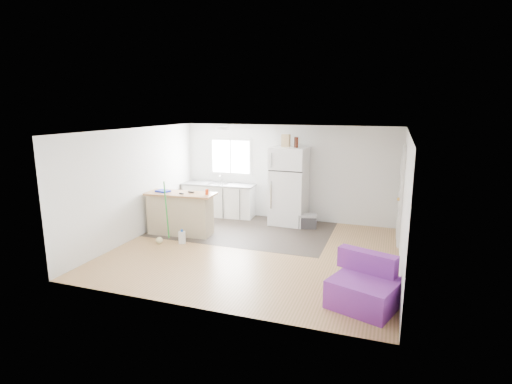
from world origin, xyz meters
TOP-DOWN VIEW (x-y plane):
  - room at (0.00, 0.00)m, footprint 5.51×5.01m
  - vinyl_zone at (-0.73, 1.25)m, footprint 4.05×2.50m
  - window at (-1.55, 2.49)m, footprint 1.18×0.06m
  - interior_door at (2.72, 1.55)m, footprint 0.11×0.92m
  - ceiling_fixture at (-1.20, 1.20)m, footprint 0.30×0.30m
  - kitchen_cabinets at (-1.78, 2.20)m, footprint 1.96×0.71m
  - peninsula at (-1.95, 0.47)m, footprint 1.59×0.70m
  - refrigerator at (0.15, 2.09)m, footprint 0.86×0.82m
  - cooler at (0.67, 1.87)m, footprint 0.50×0.40m
  - purple_seat at (2.26, -1.59)m, footprint 1.11×1.10m
  - cleaner_jug at (-1.60, -0.11)m, footprint 0.17×0.15m
  - mop at (-2.02, -0.24)m, footprint 0.29×0.37m
  - red_cup at (-1.29, 0.51)m, footprint 0.10×0.10m
  - blue_tray at (-2.36, 0.44)m, footprint 0.34×0.28m
  - tool_a at (-1.71, 0.56)m, footprint 0.15×0.08m
  - tool_b at (-1.84, 0.35)m, footprint 0.10×0.05m
  - cardboard_box at (0.05, 2.07)m, footprint 0.21×0.13m
  - bottle_left at (0.34, 1.99)m, footprint 0.09×0.09m
  - bottle_right at (0.30, 2.04)m, footprint 0.08×0.08m

SIDE VIEW (x-z plane):
  - vinyl_zone at x=-0.73m, z-range 0.00..0.00m
  - cleaner_jug at x=-1.60m, z-range -0.02..0.29m
  - cooler at x=0.67m, z-range 0.00..0.34m
  - mop at x=-2.02m, z-range -0.45..0.91m
  - purple_seat at x=2.26m, z-range -0.10..0.63m
  - kitchen_cabinets at x=-1.78m, z-range -0.13..1.01m
  - peninsula at x=-1.95m, z-range 0.01..0.96m
  - refrigerator at x=0.15m, z-range 0.00..1.90m
  - tool_b at x=-1.84m, z-range 0.96..0.98m
  - tool_a at x=-1.71m, z-range 0.96..0.99m
  - blue_tray at x=-2.36m, z-range 0.96..0.99m
  - interior_door at x=2.72m, z-range -0.03..2.07m
  - red_cup at x=-1.29m, z-range 0.96..1.08m
  - room at x=0.00m, z-range -0.01..2.41m
  - window at x=-1.55m, z-range 1.06..2.04m
  - bottle_left at x=0.34m, z-range 1.90..2.15m
  - bottle_right at x=0.30m, z-range 1.90..2.15m
  - cardboard_box at x=0.05m, z-range 1.90..2.20m
  - ceiling_fixture at x=-1.20m, z-range 2.32..2.40m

